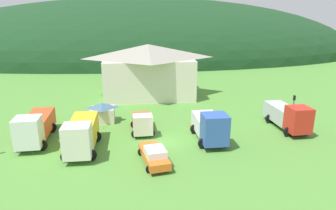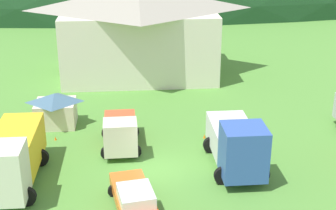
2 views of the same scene
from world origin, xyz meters
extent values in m
plane|color=#518C38|center=(0.00, 0.00, 0.00)|extent=(200.00, 200.00, 0.00)
ellipsoid|color=#193D1E|center=(0.00, 69.61, 0.00)|extent=(143.54, 60.00, 36.15)
cube|color=silver|center=(-0.56, 19.23, 3.15)|extent=(14.04, 9.68, 6.29)
pyramid|color=gray|center=(-0.56, 19.23, 7.39)|extent=(15.16, 10.45, 2.20)
cube|color=beige|center=(-7.07, 7.39, 0.92)|extent=(2.87, 2.51, 1.85)
pyramid|color=#42667F|center=(-7.07, 7.39, 2.17)|extent=(3.10, 2.71, 0.65)
cube|color=white|center=(-13.51, -0.51, 2.03)|extent=(2.51, 2.43, 2.95)
cube|color=black|center=(-13.50, -0.62, 2.68)|extent=(1.37, 1.92, 0.95)
cube|color=#E04C23|center=(-13.66, 3.57, 1.50)|extent=(2.64, 5.90, 1.90)
cylinder|color=black|center=(-12.45, -0.47, 0.55)|extent=(1.10, 0.30, 1.10)
cylinder|color=black|center=(-14.57, -0.55, 0.55)|extent=(1.10, 0.30, 1.10)
cylinder|color=black|center=(-12.64, 4.48, 0.55)|extent=(1.10, 0.30, 1.10)
cylinder|color=black|center=(-14.76, 4.40, 0.55)|extent=(1.10, 0.30, 1.10)
cube|color=silver|center=(-8.41, -3.30, 2.06)|extent=(2.49, 2.25, 3.02)
cube|color=black|center=(-8.41, -3.41, 2.73)|extent=(1.34, 1.80, 0.97)
cube|color=gold|center=(-8.38, 0.40, 1.70)|extent=(2.51, 5.19, 2.31)
cylinder|color=black|center=(-7.32, -3.31, 0.55)|extent=(1.10, 0.30, 1.10)
cylinder|color=black|center=(-9.50, -3.30, 0.55)|extent=(1.10, 0.30, 1.10)
cylinder|color=black|center=(-7.29, 1.17, 0.55)|extent=(1.10, 0.30, 1.10)
cylinder|color=black|center=(-9.47, 1.19, 0.55)|extent=(1.10, 0.30, 1.10)
cube|color=beige|center=(-2.27, 1.81, 1.46)|extent=(2.15, 1.75, 2.11)
cube|color=black|center=(-2.27, 1.73, 1.92)|extent=(1.17, 1.39, 0.68)
cube|color=#DB512D|center=(-2.32, 4.35, 1.02)|extent=(2.19, 3.40, 1.24)
cylinder|color=black|center=(-1.36, 1.83, 0.40)|extent=(0.80, 0.30, 0.80)
cylinder|color=black|center=(-3.18, 1.79, 0.40)|extent=(0.80, 0.30, 0.80)
cylinder|color=black|center=(-1.42, 4.87, 0.40)|extent=(0.80, 0.30, 0.80)
cylinder|color=black|center=(-3.24, 4.83, 0.40)|extent=(0.80, 0.30, 0.80)
cube|color=#3356AD|center=(4.75, -1.97, 2.06)|extent=(2.50, 2.37, 3.02)
cube|color=black|center=(4.75, -2.09, 2.73)|extent=(1.35, 1.89, 0.97)
cube|color=silver|center=(4.73, 1.39, 1.43)|extent=(2.51, 4.37, 1.76)
cylinder|color=black|center=(5.85, -1.96, 0.55)|extent=(1.10, 0.30, 1.10)
cylinder|color=black|center=(3.66, -1.98, 0.55)|extent=(1.10, 0.30, 1.10)
cylinder|color=black|center=(5.82, 2.05, 0.55)|extent=(1.10, 0.30, 1.10)
cylinder|color=black|center=(3.64, 2.03, 0.55)|extent=(1.10, 0.30, 1.10)
cube|color=red|center=(14.75, -0.03, 1.96)|extent=(2.37, 2.33, 2.81)
cube|color=black|center=(14.75, -0.14, 2.58)|extent=(1.29, 1.85, 0.90)
cube|color=#B2B2B7|center=(14.65, 3.64, 1.48)|extent=(2.44, 5.13, 1.87)
cylinder|color=black|center=(15.75, 0.00, 0.55)|extent=(1.10, 0.30, 1.10)
cylinder|color=black|center=(13.74, -0.06, 0.55)|extent=(1.10, 0.30, 1.10)
cylinder|color=black|center=(15.63, 4.42, 0.55)|extent=(1.10, 0.30, 1.10)
cylinder|color=black|center=(13.63, 4.37, 0.55)|extent=(1.10, 0.30, 1.10)
cube|color=orange|center=(-1.55, -4.36, 0.69)|extent=(2.70, 5.41, 0.70)
cube|color=silver|center=(-1.45, -4.97, 1.35)|extent=(2.04, 2.33, 0.62)
cylinder|color=black|center=(-0.46, -5.96, 0.34)|extent=(0.68, 0.24, 0.68)
cylinder|color=black|center=(-2.06, -6.23, 0.34)|extent=(0.68, 0.24, 0.68)
cylinder|color=black|center=(-1.04, -2.49, 0.34)|extent=(0.68, 0.24, 0.68)
cylinder|color=black|center=(-2.65, -2.76, 0.34)|extent=(0.68, 0.24, 0.68)
cylinder|color=#4C4C51|center=(14.98, 1.71, 1.84)|extent=(0.12, 0.12, 3.68)
cube|color=black|center=(14.98, 1.71, 3.95)|extent=(0.20, 0.24, 0.55)
sphere|color=yellow|center=(14.98, 1.84, 3.95)|extent=(0.14, 0.14, 0.14)
cone|color=orange|center=(3.52, 4.25, 0.00)|extent=(0.36, 0.36, 0.57)
cone|color=orange|center=(-6.84, 4.80, 0.00)|extent=(0.36, 0.36, 0.51)
camera|label=1|loc=(-3.31, -29.48, 13.09)|focal=32.41mm
camera|label=2|loc=(-1.61, -26.47, 14.83)|focal=52.43mm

